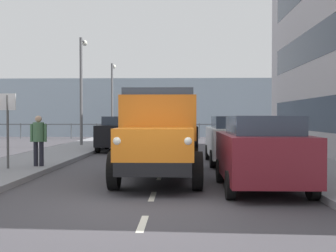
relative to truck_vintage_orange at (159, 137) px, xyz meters
name	(u,v)px	position (x,y,z in m)	size (l,w,h in m)	color
ground_plane	(166,160)	(0.02, -5.74, -1.18)	(80.00, 80.00, 0.00)	#423F44
sidewalk_left	(288,158)	(-4.77, -5.74, -1.10)	(2.77, 34.58, 0.15)	gray
sidewalk_right	(45,158)	(4.81, -5.74, -1.10)	(2.77, 34.58, 0.15)	gray
road_centreline_markings	(165,163)	(0.02, -4.56, -1.17)	(0.12, 29.25, 0.01)	silver
sea_horizon	(174,108)	(0.02, -26.03, 1.32)	(80.00, 0.80, 5.00)	#8C9EAD
seawall_railing	(173,127)	(0.02, -22.43, -0.26)	(28.08, 0.08, 1.20)	#4C5156
truck_vintage_orange	(159,137)	(0.00, 0.00, 0.00)	(2.17, 5.64, 2.43)	black
car_maroon_kerbside_near	(261,152)	(-2.44, 1.27, -0.28)	(1.86, 3.84, 1.72)	maroon
car_white_kerbside_1	(232,139)	(-2.44, -4.46, -0.28)	(1.78, 4.31, 1.72)	white
car_black_oppositeside_0	(120,133)	(2.47, -10.35, -0.28)	(1.96, 4.04, 1.72)	black
car_navy_oppositeside_1	(133,130)	(2.47, -16.21, -0.28)	(1.85, 4.45, 1.72)	navy
car_silver_oppositeside_2	(142,127)	(2.47, -22.62, -0.28)	(1.98, 4.65, 1.72)	#B7BABF
pedestrian_by_lamp	(39,137)	(3.90, -2.19, -0.10)	(0.53, 0.34, 1.59)	black
lamp_post_promenade	(82,81)	(4.94, -12.72, 2.54)	(0.32, 1.14, 5.93)	#59595B
lamp_post_far	(112,93)	(4.74, -22.21, 2.41)	(0.32, 1.14, 5.68)	#59595B
street_sign	(8,117)	(4.61, -1.54, 0.50)	(0.50, 0.07, 2.25)	#4C4C4C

